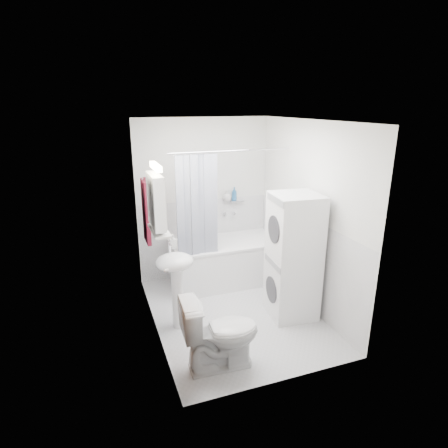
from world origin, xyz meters
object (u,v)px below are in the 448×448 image
object	(u,v)px
bathtub	(229,259)
sink	(175,273)
washer_dryer	(293,257)
toilet	(220,333)

from	to	relation	value
bathtub	sink	size ratio (longest dim) A/B	1.62
bathtub	washer_dryer	world-z (taller)	washer_dryer
bathtub	toilet	distance (m)	1.96
sink	bathtub	bearing A→B (deg)	43.16
sink	washer_dryer	distance (m)	1.45
sink	washer_dryer	xyz separation A→B (m)	(1.43, -0.19, 0.08)
sink	toilet	size ratio (longest dim) A/B	1.32
sink	washer_dryer	world-z (taller)	washer_dryer
bathtub	toilet	xyz separation A→B (m)	(-0.77, -1.80, 0.03)
toilet	bathtub	bearing A→B (deg)	-19.60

